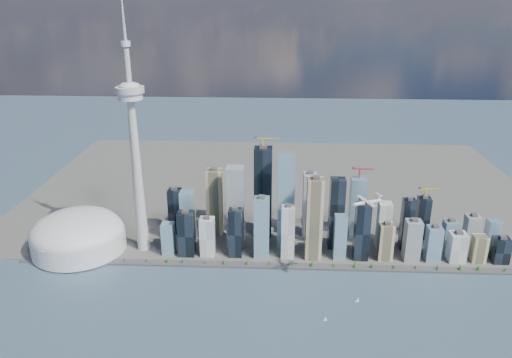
{
  "coord_description": "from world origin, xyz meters",
  "views": [
    {
      "loc": [
        -3.92,
        -655.89,
        536.62
      ],
      "look_at": [
        -48.58,
        260.0,
        190.58
      ],
      "focal_mm": 35.0,
      "sensor_mm": 36.0,
      "label": 1
    }
  ],
  "objects_px": {
    "needle_tower": "(135,148)",
    "dome_stadium": "(78,234)",
    "sailboat_east": "(358,300)",
    "airplane": "(367,202)",
    "sailboat_west": "(325,319)"
  },
  "relations": [
    {
      "from": "airplane",
      "to": "sailboat_east",
      "type": "bearing_deg",
      "value": -130.6
    },
    {
      "from": "sailboat_east",
      "to": "sailboat_west",
      "type": "bearing_deg",
      "value": -138.37
    },
    {
      "from": "dome_stadium",
      "to": "sailboat_east",
      "type": "height_order",
      "value": "dome_stadium"
    },
    {
      "from": "dome_stadium",
      "to": "sailboat_west",
      "type": "distance_m",
      "value": 569.7
    },
    {
      "from": "airplane",
      "to": "sailboat_east",
      "type": "height_order",
      "value": "airplane"
    },
    {
      "from": "needle_tower",
      "to": "dome_stadium",
      "type": "xyz_separation_m",
      "value": [
        -140.0,
        -10.0,
        -196.4
      ]
    },
    {
      "from": "airplane",
      "to": "sailboat_west",
      "type": "bearing_deg",
      "value": -154.19
    },
    {
      "from": "dome_stadium",
      "to": "airplane",
      "type": "distance_m",
      "value": 627.96
    },
    {
      "from": "needle_tower",
      "to": "airplane",
      "type": "distance_m",
      "value": 479.93
    },
    {
      "from": "dome_stadium",
      "to": "sailboat_west",
      "type": "xyz_separation_m",
      "value": [
        521.29,
        -226.92,
        -36.34
      ]
    },
    {
      "from": "needle_tower",
      "to": "airplane",
      "type": "bearing_deg",
      "value": -18.8
    },
    {
      "from": "dome_stadium",
      "to": "airplane",
      "type": "bearing_deg",
      "value": -13.66
    },
    {
      "from": "needle_tower",
      "to": "airplane",
      "type": "relative_size",
      "value": 9.49
    },
    {
      "from": "needle_tower",
      "to": "sailboat_east",
      "type": "distance_m",
      "value": 532.61
    },
    {
      "from": "airplane",
      "to": "sailboat_west",
      "type": "distance_m",
      "value": 216.84
    }
  ]
}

